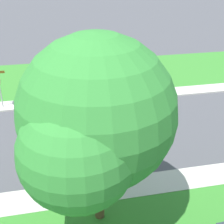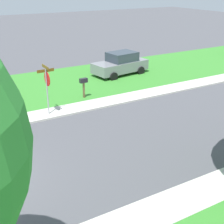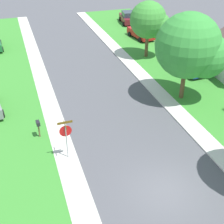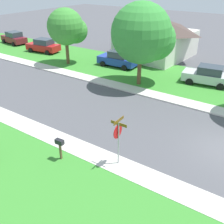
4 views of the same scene
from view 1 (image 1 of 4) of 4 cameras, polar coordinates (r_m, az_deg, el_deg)
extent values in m
cube|color=beige|center=(14.15, 8.44, -12.94)|extent=(1.40, 56.00, 0.10)
cube|color=beige|center=(21.83, 0.31, 2.82)|extent=(1.40, 56.00, 0.10)
cube|color=#38842D|center=(26.10, -1.85, 7.01)|extent=(8.00, 56.00, 0.08)
cylinder|color=#9E9EA3|center=(21.09, -20.08, 3.87)|extent=(0.07, 0.07, 2.60)
cube|color=gray|center=(25.90, -1.92, 8.40)|extent=(2.35, 4.50, 0.76)
cube|color=#2D3842|center=(25.73, -1.52, 9.96)|extent=(1.86, 2.29, 0.68)
cylinder|color=black|center=(24.87, -4.23, 6.58)|extent=(0.32, 0.67, 0.64)
cylinder|color=black|center=(26.51, -5.28, 7.88)|extent=(0.32, 0.67, 0.64)
cylinder|color=black|center=(25.64, 1.57, 7.30)|extent=(0.32, 0.67, 0.64)
cylinder|color=black|center=(27.23, 0.22, 8.53)|extent=(0.32, 0.67, 0.64)
cylinder|color=brown|center=(11.65, -2.40, -14.17)|extent=(0.36, 0.36, 2.82)
sphere|color=#348C35|center=(9.82, -2.76, -0.03)|extent=(5.14, 5.14, 5.14)
sphere|color=#348C35|center=(9.09, -6.33, -7.39)|extent=(3.60, 3.60, 3.60)
cube|color=brown|center=(22.44, -12.33, 4.19)|extent=(0.10, 0.10, 1.05)
cube|color=black|center=(22.20, -12.50, 5.74)|extent=(0.27, 0.50, 0.26)
camera|label=2|loc=(9.58, -73.32, -7.15)|focal=51.54mm
camera|label=3|loc=(28.57, -58.91, 22.90)|focal=49.39mm
camera|label=4|loc=(30.24, -32.81, 23.39)|focal=42.31mm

